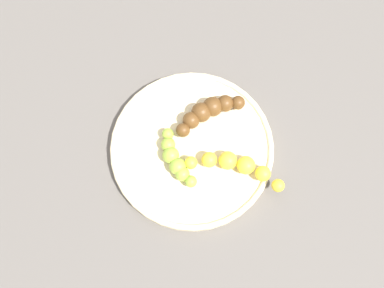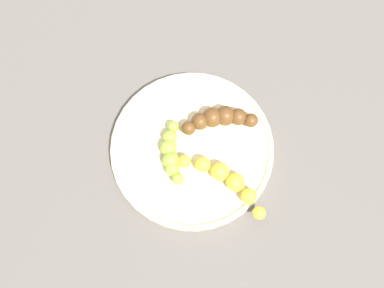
% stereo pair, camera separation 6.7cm
% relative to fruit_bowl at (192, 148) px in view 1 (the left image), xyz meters
% --- Properties ---
extents(ground_plane, '(2.40, 2.40, 0.00)m').
position_rel_fruit_bowl_xyz_m(ground_plane, '(0.00, 0.00, -0.01)').
color(ground_plane, '#56514C').
extents(fruit_bowl, '(0.27, 0.27, 0.02)m').
position_rel_fruit_bowl_xyz_m(fruit_bowl, '(0.00, 0.00, 0.00)').
color(fruit_bowl, beige).
rests_on(fruit_bowl, ground_plane).
extents(banana_overripe, '(0.08, 0.11, 0.03)m').
position_rel_fruit_bowl_xyz_m(banana_overripe, '(-0.01, 0.06, 0.02)').
color(banana_overripe, '#593819').
rests_on(banana_overripe, fruit_bowl).
extents(banana_green, '(0.09, 0.07, 0.03)m').
position_rel_fruit_bowl_xyz_m(banana_green, '(-0.01, -0.04, 0.02)').
color(banana_green, '#8CAD38').
rests_on(banana_green, fruit_bowl).
extents(banana_yellow, '(0.16, 0.07, 0.03)m').
position_rel_fruit_bowl_xyz_m(banana_yellow, '(0.08, 0.01, 0.02)').
color(banana_yellow, yellow).
rests_on(banana_yellow, fruit_bowl).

